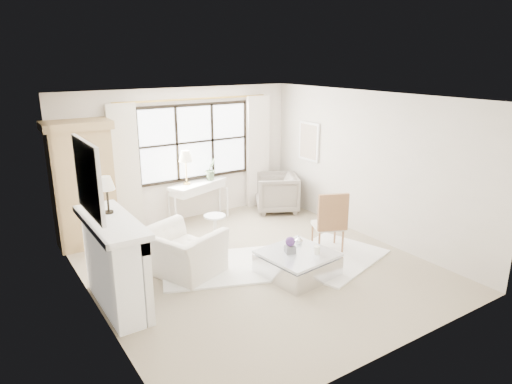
% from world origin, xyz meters
% --- Properties ---
extents(floor, '(5.50, 5.50, 0.00)m').
position_xyz_m(floor, '(0.00, 0.00, 0.00)').
color(floor, tan).
rests_on(floor, ground).
extents(ceiling, '(5.50, 5.50, 0.00)m').
position_xyz_m(ceiling, '(0.00, 0.00, 2.70)').
color(ceiling, white).
rests_on(ceiling, ground).
extents(wall_back, '(5.00, 0.00, 5.00)m').
position_xyz_m(wall_back, '(0.00, 2.75, 1.35)').
color(wall_back, white).
rests_on(wall_back, ground).
extents(wall_front, '(5.00, 0.00, 5.00)m').
position_xyz_m(wall_front, '(0.00, -2.75, 1.35)').
color(wall_front, beige).
rests_on(wall_front, ground).
extents(wall_left, '(0.00, 5.50, 5.50)m').
position_xyz_m(wall_left, '(-2.50, 0.00, 1.35)').
color(wall_left, white).
rests_on(wall_left, ground).
extents(wall_right, '(0.00, 5.50, 5.50)m').
position_xyz_m(wall_right, '(2.50, 0.00, 1.35)').
color(wall_right, beige).
rests_on(wall_right, ground).
extents(window_pane, '(2.40, 0.02, 1.50)m').
position_xyz_m(window_pane, '(0.30, 2.73, 1.60)').
color(window_pane, white).
rests_on(window_pane, wall_back).
extents(window_frame, '(2.50, 0.04, 1.50)m').
position_xyz_m(window_frame, '(0.30, 2.72, 1.60)').
color(window_frame, black).
rests_on(window_frame, wall_back).
extents(curtain_rod, '(3.30, 0.04, 0.04)m').
position_xyz_m(curtain_rod, '(0.30, 2.67, 2.47)').
color(curtain_rod, '#B89240').
rests_on(curtain_rod, wall_back).
extents(curtain_left, '(0.55, 0.10, 2.47)m').
position_xyz_m(curtain_left, '(-1.20, 2.65, 1.24)').
color(curtain_left, silver).
rests_on(curtain_left, ground).
extents(curtain_right, '(0.55, 0.10, 2.47)m').
position_xyz_m(curtain_right, '(1.80, 2.65, 1.24)').
color(curtain_right, white).
rests_on(curtain_right, ground).
extents(fireplace, '(0.58, 1.66, 1.26)m').
position_xyz_m(fireplace, '(-2.27, 0.00, 0.65)').
color(fireplace, white).
rests_on(fireplace, ground).
extents(mirror_frame, '(0.05, 1.15, 0.95)m').
position_xyz_m(mirror_frame, '(-2.47, 0.00, 1.84)').
color(mirror_frame, silver).
rests_on(mirror_frame, wall_left).
extents(mirror_glass, '(0.02, 1.00, 0.80)m').
position_xyz_m(mirror_glass, '(-2.44, 0.00, 1.84)').
color(mirror_glass, silver).
rests_on(mirror_glass, wall_left).
extents(art_frame, '(0.04, 0.62, 0.82)m').
position_xyz_m(art_frame, '(2.47, 1.70, 1.55)').
color(art_frame, white).
rests_on(art_frame, wall_right).
extents(art_canvas, '(0.01, 0.52, 0.72)m').
position_xyz_m(art_canvas, '(2.45, 1.70, 1.55)').
color(art_canvas, '#C0AC95').
rests_on(art_canvas, wall_right).
extents(mantel_lamp, '(0.22, 0.22, 0.51)m').
position_xyz_m(mantel_lamp, '(-2.19, 0.24, 1.65)').
color(mantel_lamp, black).
rests_on(mantel_lamp, fireplace).
extents(armoire, '(1.14, 0.74, 2.24)m').
position_xyz_m(armoire, '(-2.04, 2.42, 1.14)').
color(armoire, tan).
rests_on(armoire, floor).
extents(console_table, '(1.38, 0.87, 0.80)m').
position_xyz_m(console_table, '(0.24, 2.53, 0.40)').
color(console_table, white).
rests_on(console_table, floor).
extents(console_lamp, '(0.28, 0.28, 0.69)m').
position_xyz_m(console_lamp, '(-0.01, 2.52, 1.36)').
color(console_lamp, '#B99040').
rests_on(console_lamp, console_table).
extents(orchid_plant, '(0.32, 0.31, 0.46)m').
position_xyz_m(orchid_plant, '(0.55, 2.55, 1.03)').
color(orchid_plant, '#526C48').
rests_on(orchid_plant, console_table).
extents(side_table, '(0.40, 0.40, 0.51)m').
position_xyz_m(side_table, '(-0.05, 1.28, 0.33)').
color(side_table, silver).
rests_on(side_table, floor).
extents(rug_left, '(2.23, 1.91, 0.03)m').
position_xyz_m(rug_left, '(-0.50, 0.23, 0.02)').
color(rug_left, white).
rests_on(rug_left, floor).
extents(rug_right, '(2.08, 1.78, 0.03)m').
position_xyz_m(rug_right, '(1.23, -0.46, 0.02)').
color(rug_right, white).
rests_on(rug_right, floor).
extents(club_armchair, '(1.33, 1.41, 0.73)m').
position_xyz_m(club_armchair, '(-1.10, 0.40, 0.37)').
color(club_armchair, white).
rests_on(club_armchair, floor).
extents(wingback_chair, '(1.21, 1.20, 0.82)m').
position_xyz_m(wingback_chair, '(1.91, 2.08, 0.41)').
color(wingback_chair, gray).
rests_on(wingback_chair, floor).
extents(french_chair, '(0.63, 0.63, 1.08)m').
position_xyz_m(french_chair, '(1.39, -0.18, 0.31)').
color(french_chair, '#A16D43').
rests_on(french_chair, floor).
extents(coffee_table, '(1.11, 1.11, 0.38)m').
position_xyz_m(coffee_table, '(0.37, -0.62, 0.18)').
color(coffee_table, silver).
rests_on(coffee_table, floor).
extents(planter_box, '(0.19, 0.19, 0.11)m').
position_xyz_m(planter_box, '(0.26, -0.57, 0.44)').
color(planter_box, slate).
rests_on(planter_box, coffee_table).
extents(planter_flowers, '(0.15, 0.15, 0.15)m').
position_xyz_m(planter_flowers, '(0.26, -0.57, 0.57)').
color(planter_flowers, '#4D2A69').
rests_on(planter_flowers, planter_box).
extents(pillar_candle, '(0.09, 0.09, 0.12)m').
position_xyz_m(pillar_candle, '(0.59, -0.82, 0.44)').
color(pillar_candle, white).
rests_on(pillar_candle, coffee_table).
extents(coffee_vase, '(0.16, 0.16, 0.14)m').
position_xyz_m(coffee_vase, '(0.59, -0.37, 0.45)').
color(coffee_vase, silver).
rests_on(coffee_vase, coffee_table).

